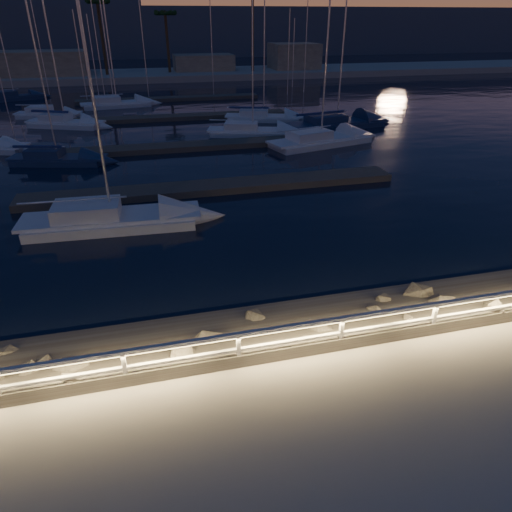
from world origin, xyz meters
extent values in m
plane|color=gray|center=(0.00, 0.00, 0.00)|extent=(400.00, 400.00, 0.00)
cube|color=gray|center=(0.00, -2.50, -0.10)|extent=(240.00, 5.00, 0.20)
cube|color=#666157|center=(0.00, 1.50, -0.30)|extent=(240.00, 3.45, 1.29)
plane|color=black|center=(0.00, 80.00, -0.60)|extent=(320.00, 320.00, 0.00)
plane|color=black|center=(0.00, 0.00, -1.20)|extent=(400.00, 400.00, 0.00)
cube|color=white|center=(-5.00, 0.00, 0.50)|extent=(0.11, 0.11, 1.00)
cube|color=white|center=(-2.00, 0.00, 0.50)|extent=(0.11, 0.11, 1.00)
cube|color=white|center=(1.00, 0.00, 0.50)|extent=(0.11, 0.11, 1.00)
cube|color=white|center=(4.00, 0.00, 0.50)|extent=(0.11, 0.11, 1.00)
cube|color=white|center=(0.00, 0.00, 1.00)|extent=(44.00, 0.12, 0.12)
cube|color=white|center=(0.00, 0.00, 0.50)|extent=(44.00, 0.09, 0.09)
cube|color=#E4C167|center=(0.00, -0.02, 0.92)|extent=(44.00, 0.04, 0.03)
sphere|color=#666157|center=(-6.36, 0.23, 0.05)|extent=(0.75, 0.75, 0.75)
cube|color=#585049|center=(0.00, 16.00, -0.40)|extent=(22.00, 2.00, 0.40)
cube|color=#585049|center=(0.00, 26.00, -0.40)|extent=(22.00, 2.00, 0.40)
cube|color=#585049|center=(0.00, 38.00, -0.40)|extent=(22.00, 2.00, 0.40)
cube|color=#585049|center=(0.00, 50.00, -0.40)|extent=(22.00, 2.00, 0.40)
cube|color=gray|center=(0.00, 74.00, -0.20)|extent=(160.00, 14.00, 1.20)
cube|color=gray|center=(-18.00, 74.00, 1.80)|extent=(14.00, 8.00, 4.00)
cube|color=gray|center=(8.00, 75.00, 1.30)|extent=(10.00, 6.00, 3.00)
cube|color=gray|center=(24.00, 74.00, 2.10)|extent=(8.00, 7.00, 4.60)
cylinder|color=#463320|center=(-8.00, 72.00, 5.65)|extent=(0.44, 0.44, 10.50)
cylinder|color=#463320|center=(2.00, 73.00, 4.90)|extent=(0.44, 0.44, 9.00)
cylinder|color=#463320|center=(16.00, 72.00, 6.15)|extent=(0.44, 0.44, 11.50)
cube|color=#3A4659|center=(0.00, 130.00, 4.00)|extent=(220.00, 30.00, 14.00)
cube|color=silver|center=(-5.74, 12.00, -0.45)|extent=(7.98, 2.99, 0.61)
cube|color=silver|center=(-5.74, 12.00, -0.06)|extent=(8.62, 2.63, 0.17)
cube|color=silver|center=(-6.83, 12.05, 0.33)|extent=(3.15, 2.11, 0.72)
cylinder|color=#BABABF|center=(-5.74, 12.00, 6.88)|extent=(0.13, 0.13, 13.66)
cylinder|color=#BABABF|center=(-7.37, 12.08, 0.89)|extent=(4.92, 0.32, 0.09)
cube|color=silver|center=(10.05, 24.68, -0.45)|extent=(8.71, 4.80, 0.60)
cube|color=silver|center=(10.05, 24.68, -0.07)|extent=(9.27, 4.58, 0.16)
cube|color=silver|center=(8.94, 24.39, 0.31)|extent=(3.64, 2.83, 0.71)
cylinder|color=#BABABF|center=(10.05, 24.68, 7.22)|extent=(0.13, 0.13, 14.37)
cylinder|color=#BABABF|center=(8.39, 24.24, 0.85)|extent=(5.02, 1.42, 0.09)
cube|color=silver|center=(-10.58, 36.78, -0.45)|extent=(6.98, 4.73, 0.56)
cube|color=silver|center=(-10.58, 36.78, -0.09)|extent=(7.35, 4.65, 0.15)
cube|color=silver|center=(-11.42, 37.15, 0.27)|extent=(3.04, 2.57, 0.67)
cylinder|color=#BABABF|center=(-10.58, 36.78, 5.79)|extent=(0.12, 0.12, 11.55)
cylinder|color=#BABABF|center=(-11.84, 37.34, 0.78)|extent=(3.83, 1.77, 0.08)
cube|color=navy|center=(-9.72, 24.21, -0.45)|extent=(6.42, 3.54, 0.48)
cube|color=navy|center=(-9.72, 24.21, -0.15)|extent=(6.83, 3.37, 0.13)
cube|color=navy|center=(-10.54, 24.43, 0.15)|extent=(2.68, 2.08, 0.56)
cylinder|color=#BABABF|center=(-9.72, 24.21, 5.23)|extent=(0.10, 0.10, 10.59)
cylinder|color=#BABABF|center=(-10.94, 24.54, 0.59)|extent=(3.70, 1.05, 0.07)
cube|color=silver|center=(5.56, 29.29, -0.45)|extent=(7.57, 4.39, 0.52)
cube|color=silver|center=(5.56, 29.29, -0.12)|extent=(8.03, 4.22, 0.14)
cube|color=silver|center=(4.61, 29.58, 0.21)|extent=(3.20, 2.53, 0.61)
cylinder|color=#BABABF|center=(5.56, 29.29, 6.21)|extent=(0.11, 0.11, 12.47)
cylinder|color=#BABABF|center=(4.13, 29.73, 0.68)|extent=(4.31, 1.38, 0.08)
cube|color=navy|center=(13.88, 30.44, -0.45)|extent=(9.23, 4.47, 0.59)
cube|color=navy|center=(13.88, 30.44, -0.07)|extent=(9.88, 4.17, 0.16)
cube|color=navy|center=(12.67, 30.23, 0.30)|extent=(3.78, 2.79, 0.70)
cylinder|color=#BABABF|center=(13.88, 30.44, 7.72)|extent=(0.13, 0.13, 15.37)
cylinder|color=#BABABF|center=(12.06, 30.12, 0.84)|extent=(5.46, 1.07, 0.09)
cube|color=silver|center=(-12.80, 42.01, -0.45)|extent=(6.31, 3.29, 0.51)
cube|color=silver|center=(-12.80, 42.01, -0.12)|extent=(6.74, 3.11, 0.14)
cube|color=silver|center=(-13.61, 42.20, 0.20)|extent=(2.62, 1.99, 0.60)
cylinder|color=#BABABF|center=(-12.80, 42.01, 5.19)|extent=(0.11, 0.11, 10.45)
cylinder|color=#BABABF|center=(-14.02, 42.29, 0.66)|extent=(3.68, 0.91, 0.07)
cube|color=silver|center=(8.11, 35.16, -0.45)|extent=(7.37, 4.39, 0.50)
cube|color=silver|center=(8.11, 35.16, -0.13)|extent=(7.82, 4.24, 0.14)
cube|color=silver|center=(7.19, 35.46, 0.19)|extent=(3.13, 2.51, 0.60)
cylinder|color=#BABABF|center=(8.11, 35.16, 6.03)|extent=(0.11, 0.11, 12.14)
cylinder|color=#BABABF|center=(6.73, 35.62, 0.65)|extent=(4.18, 1.43, 0.07)
cube|color=navy|center=(-18.51, 55.00, -0.45)|extent=(6.46, 4.30, 0.52)
cube|color=navy|center=(-18.51, 55.00, -0.12)|extent=(6.82, 4.22, 0.14)
cube|color=navy|center=(-19.30, 54.67, 0.21)|extent=(2.80, 2.35, 0.62)
cylinder|color=#BABABF|center=(-18.51, 55.00, 5.32)|extent=(0.11, 0.11, 10.68)
cylinder|color=#BABABF|center=(-19.69, 54.50, 0.69)|extent=(3.57, 1.58, 0.08)
cube|color=silver|center=(-6.13, 46.71, -0.45)|extent=(7.61, 3.47, 0.57)
cube|color=silver|center=(-6.13, 46.71, -0.09)|extent=(8.16, 3.19, 0.16)
cube|color=silver|center=(-7.14, 46.57, 0.28)|extent=(3.08, 2.22, 0.68)
cylinder|color=#BABABF|center=(-6.13, 46.71, 6.38)|extent=(0.12, 0.12, 12.73)
cylinder|color=#BABABF|center=(-7.65, 46.49, 0.80)|extent=(4.55, 0.74, 0.08)
camera|label=1|loc=(-3.92, -9.60, 8.51)|focal=32.00mm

